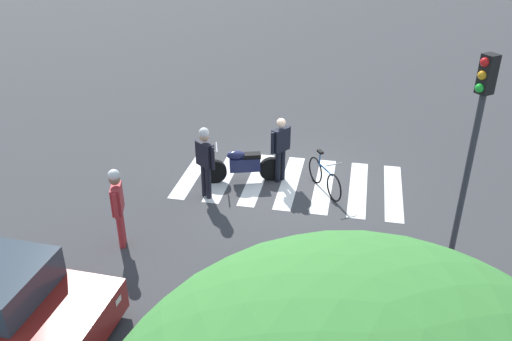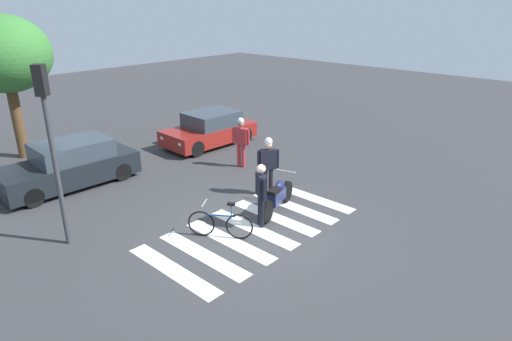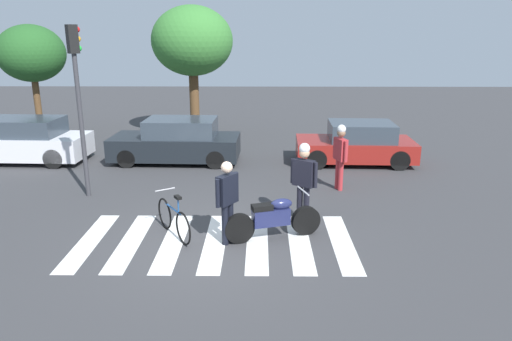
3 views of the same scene
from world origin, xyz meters
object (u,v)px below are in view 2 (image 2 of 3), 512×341
Objects in this scene: leaning_bicycle at (220,224)px; pedestrian_bystander at (241,138)px; car_black_suv at (70,165)px; car_maroon_wagon at (210,129)px; police_motorcycle at (277,197)px; officer_by_motorcycle at (261,191)px; traffic_light_pole at (49,130)px; officer_on_foot at (268,162)px.

leaning_bicycle is 0.79× the size of pedestrian_bystander.
car_black_suv reaches higher than car_maroon_wagon.
pedestrian_bystander is 3.07m from car_maroon_wagon.
police_motorcycle is 0.48× the size of car_black_suv.
officer_by_motorcycle is 5.38m from traffic_light_pole.
car_black_suv is at bearing 98.88° from leaning_bicycle.
pedestrian_bystander is 0.42× the size of traffic_light_pole.
car_black_suv is at bearing 125.88° from officer_on_foot.
police_motorcycle is 1.13× the size of pedestrian_bystander.
police_motorcycle is 7.05m from car_black_suv.
officer_by_motorcycle is at bearing -36.76° from traffic_light_pole.
officer_on_foot reaches higher than car_black_suv.
car_maroon_wagon is at bearing 23.57° from traffic_light_pole.
pedestrian_bystander is 0.47× the size of car_maroon_wagon.
pedestrian_bystander is 0.43× the size of car_black_suv.
police_motorcycle is at bearing -126.48° from officer_on_foot.
traffic_light_pole is (-6.92, -0.60, 1.90)m from pedestrian_bystander.
car_maroon_wagon is at bearing 70.31° from pedestrian_bystander.
car_maroon_wagon is at bearing -0.79° from car_black_suv.
car_maroon_wagon is at bearing 66.80° from officer_on_foot.
car_maroon_wagon is (3.93, 6.46, -0.37)m from officer_by_motorcycle.
leaning_bicycle is 0.34× the size of car_black_suv.
leaning_bicycle is at bearing -129.94° from car_maroon_wagon.
traffic_light_pole reaches higher than officer_on_foot.
officer_on_foot is 1.02× the size of pedestrian_bystander.
police_motorcycle reaches higher than leaning_bicycle.
traffic_light_pole reaches higher than car_maroon_wagon.
car_maroon_wagon reaches higher than police_motorcycle.
officer_by_motorcycle is at bearing -144.13° from officer_on_foot.
pedestrian_bystander reaches higher than officer_by_motorcycle.
officer_by_motorcycle is 7.57m from car_maroon_wagon.
police_motorcycle is 6.91m from car_maroon_wagon.
officer_on_foot is (2.88, 0.88, 0.72)m from leaning_bicycle.
officer_on_foot is 2.68m from pedestrian_bystander.
officer_on_foot is at bearing 17.04° from leaning_bicycle.
police_motorcycle is at bearing -29.11° from traffic_light_pole.
traffic_light_pole reaches higher than police_motorcycle.
officer_on_foot is 1.06× the size of officer_by_motorcycle.
officer_on_foot reaches higher than car_maroon_wagon.
leaning_bicycle is 3.10m from officer_on_foot.
pedestrian_bystander reaches higher than leaning_bicycle.
officer_by_motorcycle is at bearing -128.92° from pedestrian_bystander.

